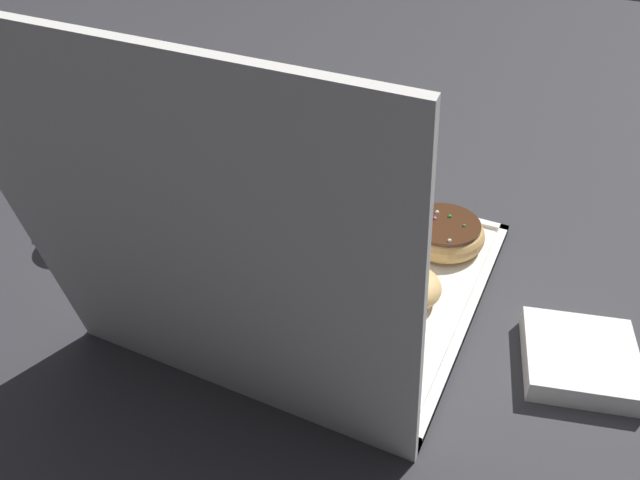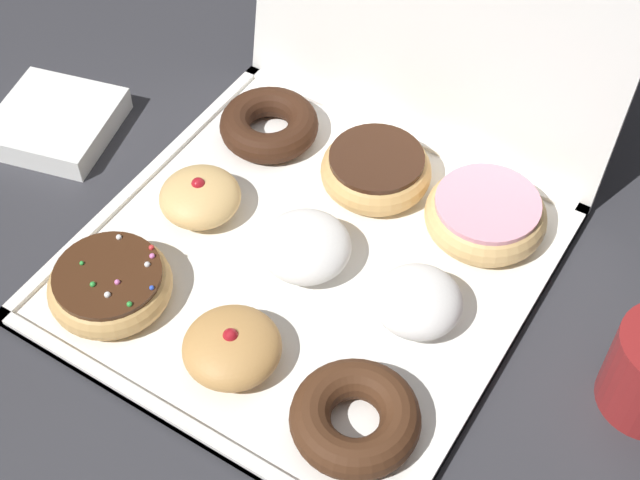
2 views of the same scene
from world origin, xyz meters
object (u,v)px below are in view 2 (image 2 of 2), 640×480
Objects in this scene: powdered_filled_donut_5 at (417,303)px; sprinkle_donut_0 at (110,285)px; powdered_filled_donut_4 at (303,244)px; pink_frosted_donut_8 at (486,215)px; napkin_stack at (55,122)px; chocolate_cake_ring_donut_6 at (269,125)px; jelly_filled_donut_1 at (232,347)px; chocolate_cake_ring_donut_2 at (355,418)px; chocolate_frosted_donut_7 at (376,169)px; donut_box at (306,265)px; jelly_filled_donut_3 at (203,194)px.

sprinkle_donut_0 is at bearing -152.84° from powdered_filled_donut_5.
pink_frosted_donut_8 is at bearing 44.49° from powdered_filled_donut_4.
chocolate_cake_ring_donut_6 is at bearing 27.73° from napkin_stack.
chocolate_cake_ring_donut_2 is at bearing -0.59° from jelly_filled_donut_1.
powdered_filled_donut_4 is at bearing 46.01° from sprinkle_donut_0.
jelly_filled_donut_1 is 0.77× the size of chocolate_frosted_donut_7.
powdered_filled_donut_5 is (0.12, 0.13, 0.00)m from jelly_filled_donut_1.
donut_box is 3.60× the size of sprinkle_donut_0.
donut_box is 3.36× the size of napkin_stack.
powdered_filled_donut_5 is 0.66× the size of napkin_stack.
jelly_filled_donut_3 is 1.01× the size of powdered_filled_donut_5.
chocolate_cake_ring_donut_2 is 1.26× the size of powdered_filled_donut_4.
donut_box is 0.18m from chocolate_cake_ring_donut_6.
napkin_stack is (-0.21, 0.15, -0.02)m from sprinkle_donut_0.
donut_box is 0.34m from napkin_stack.
jelly_filled_donut_1 is 0.13m from chocolate_cake_ring_donut_2.
jelly_filled_donut_3 is 0.18m from chocolate_frosted_donut_7.
jelly_filled_donut_1 is 0.17m from powdered_filled_donut_5.
sprinkle_donut_0 is 0.28m from powdered_filled_donut_5.
chocolate_cake_ring_donut_2 is (0.13, -0.13, 0.02)m from donut_box.
donut_box is at bearing -12.35° from powdered_filled_donut_4.
jelly_filled_donut_3 is 0.21m from napkin_stack.
chocolate_cake_ring_donut_2 is at bearing 0.41° from sprinkle_donut_0.
jelly_filled_donut_3 is at bearing 87.60° from sprinkle_donut_0.
donut_box is 0.13m from jelly_filled_donut_1.
jelly_filled_donut_1 is at bearing -22.84° from napkin_stack.
pink_frosted_donut_8 is (0.25, 0.00, 0.00)m from chocolate_cake_ring_donut_6.
chocolate_frosted_donut_7 reaches higher than napkin_stack.
sprinkle_donut_0 is 0.18m from powdered_filled_donut_4.
sprinkle_donut_0 is 1.05× the size of chocolate_cake_ring_donut_2.
jelly_filled_donut_1 is at bearing 179.41° from chocolate_cake_ring_donut_2.
jelly_filled_donut_3 is 0.28m from pink_frosted_donut_8.
powdered_filled_donut_5 is at bearing 27.16° from sprinkle_donut_0.
chocolate_cake_ring_donut_2 is 1.35× the size of jelly_filled_donut_3.
donut_box is at bearing 92.39° from jelly_filled_donut_1.
chocolate_cake_ring_donut_6 is at bearing 179.60° from chocolate_frosted_donut_7.
napkin_stack is at bearing -166.37° from pink_frosted_donut_8.
pink_frosted_donut_8 is 0.48m from napkin_stack.
pink_frosted_donut_8 is (0.01, 0.13, -0.00)m from powdered_filled_donut_5.
chocolate_frosted_donut_7 is (0.01, 0.12, -0.00)m from powdered_filled_donut_4.
chocolate_frosted_donut_7 is at bearing 17.69° from napkin_stack.
pink_frosted_donut_8 is (0.13, 0.13, 0.03)m from donut_box.
jelly_filled_donut_3 is (-0.26, 0.13, 0.00)m from chocolate_cake_ring_donut_2.
sprinkle_donut_0 is 1.41× the size of jelly_filled_donut_3.
sprinkle_donut_0 is 0.25m from napkin_stack.
jelly_filled_donut_1 is 0.13m from powdered_filled_donut_4.
chocolate_frosted_donut_7 is at bearing 42.96° from jelly_filled_donut_3.
powdered_filled_donut_5 is 0.71× the size of chocolate_frosted_donut_7.
chocolate_cake_ring_donut_6 is 0.25m from pink_frosted_donut_8.
sprinkle_donut_0 is at bearing -178.66° from jelly_filled_donut_1.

